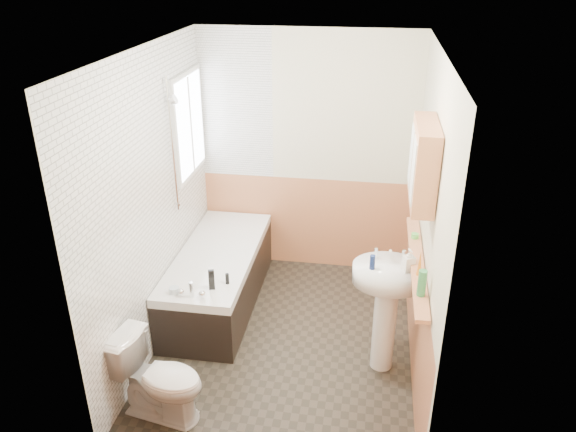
{
  "coord_description": "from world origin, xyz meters",
  "views": [
    {
      "loc": [
        0.65,
        -3.98,
        3.13
      ],
      "look_at": [
        0.0,
        0.15,
        1.15
      ],
      "focal_mm": 35.0,
      "sensor_mm": 36.0,
      "label": 1
    }
  ],
  "objects_px": {
    "medicine_cabinet": "(423,164)",
    "toilet": "(160,378)",
    "sink": "(387,296)",
    "pine_shelf": "(417,262)",
    "bathtub": "(219,276)"
  },
  "relations": [
    {
      "from": "bathtub",
      "to": "pine_shelf",
      "type": "height_order",
      "value": "pine_shelf"
    },
    {
      "from": "medicine_cabinet",
      "to": "toilet",
      "type": "bearing_deg",
      "value": -155.14
    },
    {
      "from": "pine_shelf",
      "to": "sink",
      "type": "bearing_deg",
      "value": 177.95
    },
    {
      "from": "bathtub",
      "to": "pine_shelf",
      "type": "xyz_separation_m",
      "value": [
        1.77,
        -0.7,
        0.71
      ]
    },
    {
      "from": "bathtub",
      "to": "toilet",
      "type": "bearing_deg",
      "value": -91.15
    },
    {
      "from": "pine_shelf",
      "to": "bathtub",
      "type": "bearing_deg",
      "value": 158.47
    },
    {
      "from": "pine_shelf",
      "to": "toilet",
      "type": "bearing_deg",
      "value": -156.26
    },
    {
      "from": "bathtub",
      "to": "toilet",
      "type": "relative_size",
      "value": 2.62
    },
    {
      "from": "bathtub",
      "to": "sink",
      "type": "height_order",
      "value": "sink"
    },
    {
      "from": "toilet",
      "to": "medicine_cabinet",
      "type": "distance_m",
      "value": 2.44
    },
    {
      "from": "toilet",
      "to": "medicine_cabinet",
      "type": "xyz_separation_m",
      "value": [
        1.77,
        0.82,
        1.46
      ]
    },
    {
      "from": "toilet",
      "to": "sink",
      "type": "relative_size",
      "value": 0.62
    },
    {
      "from": "bathtub",
      "to": "pine_shelf",
      "type": "bearing_deg",
      "value": -21.53
    },
    {
      "from": "toilet",
      "to": "sink",
      "type": "distance_m",
      "value": 1.82
    },
    {
      "from": "toilet",
      "to": "medicine_cabinet",
      "type": "height_order",
      "value": "medicine_cabinet"
    }
  ]
}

